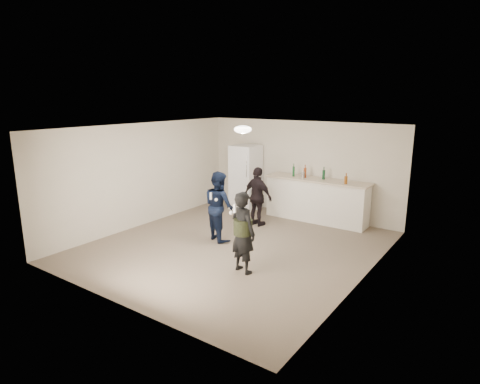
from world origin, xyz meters
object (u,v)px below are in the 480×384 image
Objects in this scene: man at (219,206)px; woman at (243,232)px; spectator at (258,197)px; fridge at (246,177)px; shaker at (303,175)px; counter at (316,201)px.

woman is (1.40, -1.10, -0.02)m from man.
woman is 2.73m from spectator.
man is at bearing 92.70° from spectator.
fridge is 1.20× the size of woman.
fridge is at bearing 179.79° from shaker.
man is at bearing -115.18° from counter.
counter is at bearing -91.99° from man.
shaker is at bearing -68.14° from woman.
spectator is (-1.24, 2.43, -0.02)m from woman.
fridge is 1.17× the size of man.
fridge is 4.25m from woman.
shaker reaches higher than counter.
man reaches higher than shaker.
shaker is 3.60m from woman.
fridge reaches higher than woman.
spectator is at bearing -121.00° from shaker.
woman reaches higher than spectator.
shaker is 2.59m from man.
counter is 1.44× the size of fridge.
counter is 15.29× the size of shaker.
counter is 1.79× the size of spectator.
man is at bearing -25.78° from woman.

